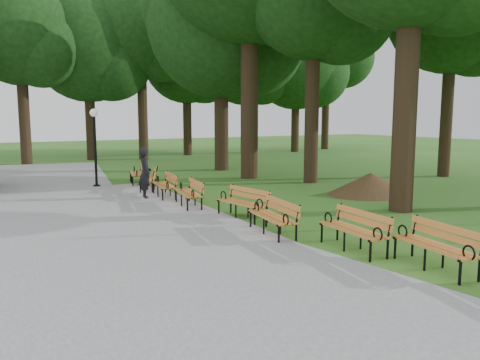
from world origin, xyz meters
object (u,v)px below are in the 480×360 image
lamp_post (95,131)px  bench_3 (272,217)px  person (145,173)px  bench_8 (137,174)px  dirt_mound (371,183)px  bench_4 (242,203)px  lawn_tree_5 (453,8)px  bench_7 (148,179)px  bench_1 (435,247)px  bench_5 (188,193)px  bench_2 (353,230)px  lawn_tree_4 (221,25)px  bench_6 (164,185)px

lamp_post → bench_3: size_ratio=1.67×
person → bench_8: 3.83m
dirt_mound → bench_8: (-6.60, 7.01, 0.04)m
lamp_post → bench_4: lamp_post is taller
bench_8 → lawn_tree_5: bearing=84.3°
bench_4 → bench_7: same height
bench_1 → bench_3: 3.87m
dirt_mound → bench_4: 6.36m
bench_5 → bench_8: size_ratio=1.00×
bench_4 → person: bearing=-172.1°
lawn_tree_5 → bench_8: bearing=160.0°
dirt_mound → bench_8: bench_8 is taller
person → bench_8: bearing=-5.9°
bench_3 → bench_5: same height
bench_2 → dirt_mound: bearing=136.5°
bench_4 → lawn_tree_4: 14.29m
bench_3 → bench_6: 6.38m
bench_2 → lawn_tree_5: (12.81, 7.21, 7.39)m
lawn_tree_5 → bench_5: bearing=-176.2°
lamp_post → lawn_tree_4: 9.62m
bench_6 → lawn_tree_5: bearing=94.8°
bench_5 → bench_8: 5.87m
bench_1 → bench_4: (-0.82, 5.67, 0.00)m
person → dirt_mound: person is taller
bench_1 → dirt_mound: bearing=150.6°
bench_4 → bench_7: (-0.52, 6.27, 0.00)m
person → lamp_post: lamp_post is taller
bench_3 → bench_1: bearing=26.3°
bench_2 → lawn_tree_5: bearing=124.5°
bench_1 → lawn_tree_5: size_ratio=0.17×
bench_4 → lamp_post: bearing=-173.2°
bench_4 → bench_7: bearing=177.2°
bench_5 → lawn_tree_5: lawn_tree_5 is taller
bench_2 → lamp_post: bearing=-163.2°
bench_7 → lawn_tree_5: bearing=102.7°
dirt_mound → bench_2: bearing=-138.6°
bench_4 → bench_8: (-0.35, 8.20, 0.00)m
person → dirt_mound: 8.21m
dirt_mound → bench_6: size_ratio=1.50×
bench_3 → bench_6: (-0.28, 6.38, 0.00)m
dirt_mound → bench_7: bearing=143.1°
lamp_post → bench_3: 10.38m
bench_2 → bench_5: size_ratio=1.00×
bench_3 → bench_2: bearing=29.7°
bench_3 → lawn_tree_4: 15.99m
bench_8 → bench_3: bearing=14.4°
bench_8 → bench_2: bearing=17.9°
dirt_mound → bench_8: size_ratio=1.50×
bench_5 → lawn_tree_5: bearing=104.8°
lamp_post → bench_3: lamp_post is taller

